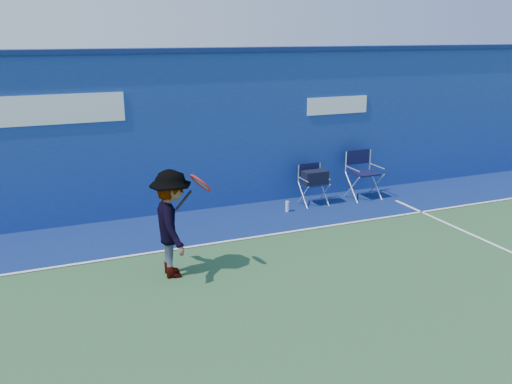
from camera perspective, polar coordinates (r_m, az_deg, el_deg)
name	(u,v)px	position (r m, az deg, el deg)	size (l,w,h in m)	color
ground	(281,348)	(6.24, 2.64, -16.04)	(80.00, 80.00, 0.00)	#2D542F
stadium_wall	(164,132)	(10.36, -9.61, 6.22)	(24.00, 0.50, 3.08)	navy
out_of_bounds_strip	(183,228)	(9.73, -7.67, -3.82)	(24.00, 1.80, 0.01)	navy
court_lines	(260,321)	(6.70, 0.41, -13.42)	(24.00, 12.00, 0.01)	white
directors_chair_left	(314,188)	(10.94, 6.10, 0.39)	(0.49, 0.44, 0.81)	silver
directors_chair_right	(363,184)	(11.52, 11.24, 0.85)	(0.59, 0.53, 0.99)	silver
water_bottle	(287,207)	(10.50, 3.31, -1.55)	(0.07, 0.07, 0.22)	silver
tennis_player	(172,224)	(7.68, -8.82, -3.32)	(0.89, 1.04, 1.55)	#EA4738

